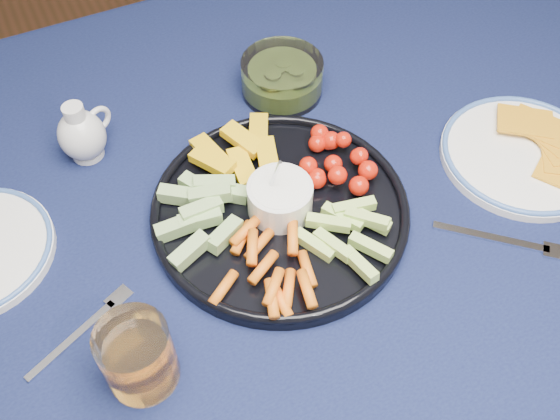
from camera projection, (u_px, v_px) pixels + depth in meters
name	position (u px, v px, depth m)	size (l,w,h in m)	color
dining_table	(271.00, 224.00, 0.99)	(1.67, 1.07, 0.75)	#473017
crudite_platter	(278.00, 207.00, 0.87)	(0.36, 0.36, 0.12)	black
creamer_pitcher	(82.00, 134.00, 0.93)	(0.09, 0.07, 0.10)	silver
pickle_bowl	(282.00, 79.00, 1.02)	(0.13, 0.13, 0.06)	silver
cheese_plate	(523.00, 153.00, 0.94)	(0.25, 0.25, 0.03)	white
juice_tumbler	(139.00, 358.00, 0.71)	(0.08, 0.08, 0.10)	silver
fork_left	(89.00, 325.00, 0.78)	(0.15, 0.08, 0.00)	silver
fork_right	(514.00, 243.00, 0.86)	(0.15, 0.14, 0.00)	silver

